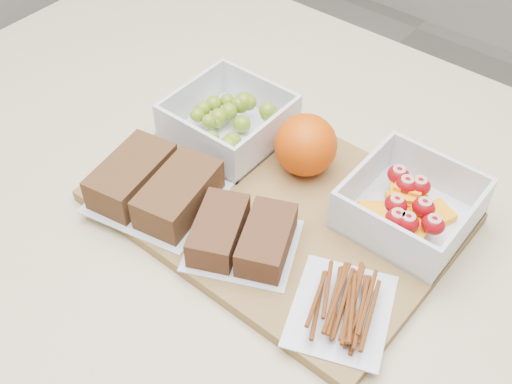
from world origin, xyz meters
TOP-DOWN VIEW (x-y plane):
  - counter at (0.00, 0.00)m, footprint 1.20×0.90m
  - cutting_board at (0.02, 0.02)m, footprint 0.43×0.31m
  - grape_container at (-0.10, 0.08)m, footprint 0.14×0.14m
  - fruit_container at (0.16, 0.09)m, footprint 0.14×0.14m
  - orange at (0.02, 0.09)m, footprint 0.08×0.08m
  - sandwich_bag_left at (-0.10, -0.07)m, footprint 0.17×0.16m
  - sandwich_bag_center at (0.04, -0.06)m, footprint 0.16×0.15m
  - pretzel_bag at (0.18, -0.06)m, footprint 0.14×0.15m

SIDE VIEW (x-z plane):
  - counter at x=0.00m, z-range 0.00..0.90m
  - cutting_board at x=0.02m, z-range 0.90..0.92m
  - pretzel_bag at x=0.18m, z-range 0.92..0.94m
  - sandwich_bag_center at x=0.04m, z-range 0.92..0.95m
  - sandwich_bag_left at x=-0.10m, z-range 0.92..0.96m
  - fruit_container at x=0.16m, z-range 0.91..0.97m
  - grape_container at x=-0.10m, z-range 0.91..0.97m
  - orange at x=0.02m, z-range 0.92..1.00m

